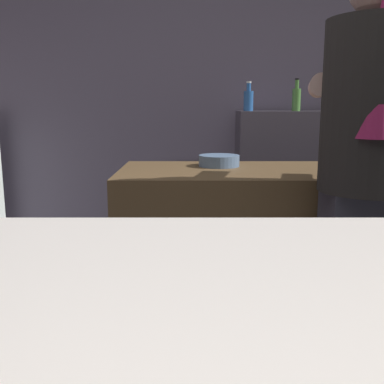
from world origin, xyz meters
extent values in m
cube|color=#4F4657|center=(0.00, 2.20, 1.35)|extent=(5.20, 0.10, 2.70)
cube|color=brown|center=(0.35, 0.76, 0.45)|extent=(2.10, 0.60, 0.90)
cube|color=#3E3843|center=(0.34, 1.92, 0.57)|extent=(0.80, 0.36, 1.14)
cube|color=#2F2E39|center=(0.23, 0.31, 0.44)|extent=(0.28, 0.20, 0.89)
cylinder|color=black|center=(0.23, 0.31, 1.17)|extent=(0.34, 0.34, 0.57)
cone|color=#8C1E4C|center=(0.21, 0.22, 1.32)|extent=(0.18, 0.18, 0.49)
cylinder|color=#CDA395|center=(0.10, 0.51, 1.25)|extent=(0.15, 0.33, 0.08)
cylinder|color=slate|center=(-0.25, 0.87, 0.93)|extent=(0.19, 0.19, 0.05)
cylinder|color=#4D7B2E|center=(0.53, 1.90, 1.21)|extent=(0.06, 0.06, 0.13)
cylinder|color=#4D7B2E|center=(0.53, 1.90, 1.29)|extent=(0.03, 0.03, 0.05)
cylinder|color=black|center=(0.53, 1.90, 1.32)|extent=(0.03, 0.03, 0.01)
cylinder|color=#4C843C|center=(0.33, 1.88, 1.22)|extent=(0.06, 0.06, 0.15)
cylinder|color=#4C843C|center=(0.33, 1.88, 1.32)|extent=(0.03, 0.03, 0.06)
cylinder|color=black|center=(0.33, 1.88, 1.35)|extent=(0.03, 0.03, 0.01)
cylinder|color=red|center=(0.61, 1.86, 1.23)|extent=(0.06, 0.06, 0.18)
cylinder|color=red|center=(0.61, 1.86, 1.36)|extent=(0.03, 0.03, 0.07)
cylinder|color=white|center=(0.61, 1.86, 1.40)|extent=(0.03, 0.03, 0.01)
cylinder|color=#29599C|center=(0.01, 1.88, 1.21)|extent=(0.07, 0.07, 0.13)
cylinder|color=#29599C|center=(0.01, 1.88, 1.30)|extent=(0.03, 0.03, 0.05)
cylinder|color=silver|center=(0.01, 1.88, 1.33)|extent=(0.03, 0.03, 0.01)
camera|label=1|loc=(-0.38, -1.21, 1.18)|focal=41.96mm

